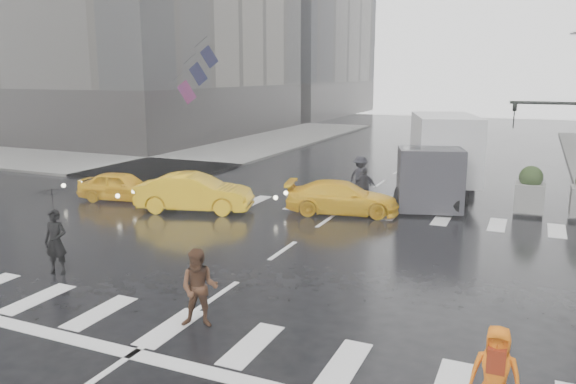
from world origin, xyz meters
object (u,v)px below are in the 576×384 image
at_px(pedestrian_brown, 199,288).
at_px(pedestrian_orange, 495,374).
at_px(taxi_mid, 195,193).
at_px(taxi_front, 121,186).
at_px(box_truck, 440,156).

bearing_deg(pedestrian_brown, pedestrian_orange, -30.27).
xyz_separation_m(pedestrian_brown, taxi_mid, (-5.95, 8.97, -0.12)).
xyz_separation_m(taxi_front, box_truck, (12.71, 5.87, 1.32)).
height_order(pedestrian_brown, taxi_front, pedestrian_brown).
relative_size(taxi_mid, box_truck, 0.67).
distance_m(taxi_front, box_truck, 14.06).
bearing_deg(taxi_front, pedestrian_orange, -132.80).
xyz_separation_m(pedestrian_orange, taxi_mid, (-12.14, 10.05, -0.06)).
bearing_deg(box_truck, pedestrian_orange, -94.59).
bearing_deg(taxi_mid, pedestrian_brown, -162.81).
bearing_deg(box_truck, taxi_mid, -161.02).
bearing_deg(pedestrian_orange, box_truck, 101.72).
xyz_separation_m(pedestrian_brown, pedestrian_orange, (6.19, -1.08, -0.06)).
relative_size(taxi_front, taxi_mid, 0.81).
bearing_deg(pedestrian_orange, taxi_mid, 140.14).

